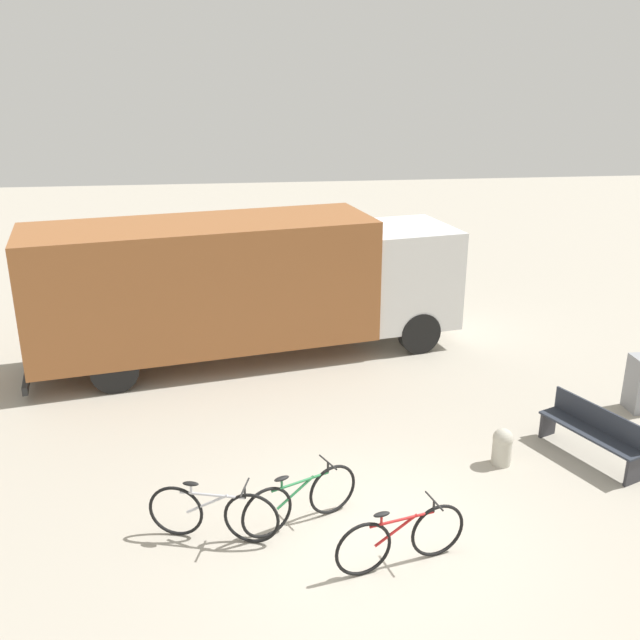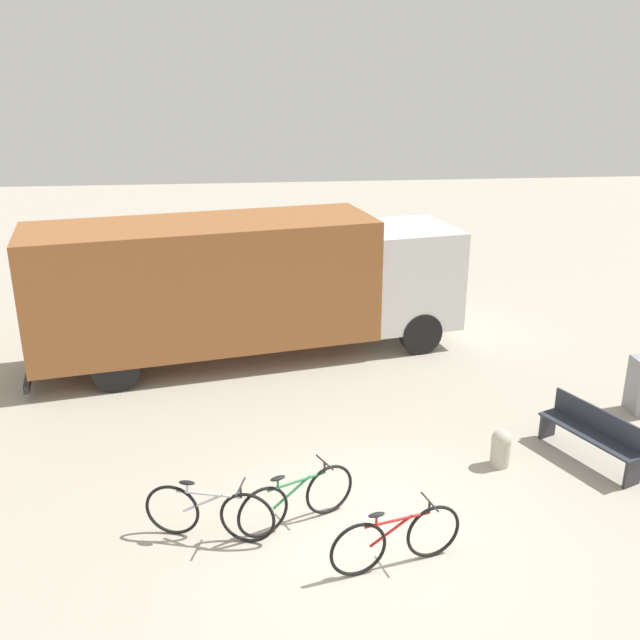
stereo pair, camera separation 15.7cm
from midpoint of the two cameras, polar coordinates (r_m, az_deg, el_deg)
The scene contains 7 objects.
ground_plane at distance 10.07m, azimuth 4.67°, elevation -16.75°, with size 60.00×60.00×0.00m, color #A8A091.
delivery_truck at distance 15.01m, azimuth -5.73°, elevation 3.04°, with size 9.32×3.85×2.99m.
park_bench at distance 12.25m, azimuth 21.34°, elevation -8.34°, with size 1.07×1.82×0.86m.
bicycle_near at distance 9.86m, azimuth -8.39°, elevation -14.99°, with size 1.74×0.60×0.85m.
bicycle_middle at distance 10.01m, azimuth -1.42°, elevation -14.16°, with size 1.64×0.80×0.85m.
bicycle_far at distance 9.37m, azimuth 6.62°, elevation -17.01°, with size 1.75×0.56×0.85m.
bollard_near_bench at distance 11.71m, azimuth 14.65°, elevation -9.78°, with size 0.32×0.32×0.61m.
Camera 2 is at (-1.55, -7.93, 6.01)m, focal length 40.00 mm.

